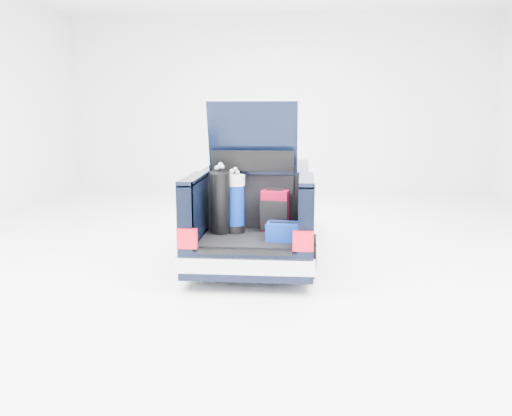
# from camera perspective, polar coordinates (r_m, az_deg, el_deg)

# --- Properties ---
(ground) EXTENTS (14.00, 14.00, 0.00)m
(ground) POSITION_cam_1_polar(r_m,az_deg,el_deg) (9.12, 0.28, -4.55)
(ground) COLOR white
(ground) RESTS_ON ground
(car) EXTENTS (1.87, 4.65, 2.47)m
(car) POSITION_cam_1_polar(r_m,az_deg,el_deg) (9.08, 0.34, -0.27)
(car) COLOR black
(car) RESTS_ON ground
(red_suitcase) EXTENTS (0.40, 0.29, 0.63)m
(red_suitcase) POSITION_cam_1_polar(r_m,az_deg,el_deg) (7.84, 2.01, -0.32)
(red_suitcase) COLOR maroon
(red_suitcase) RESTS_ON car
(black_golf_bag) EXTENTS (0.32, 0.44, 1.02)m
(black_golf_bag) POSITION_cam_1_polar(r_m,az_deg,el_deg) (7.63, -3.76, 0.59)
(black_golf_bag) COLOR black
(black_golf_bag) RESTS_ON car
(blue_golf_bag) EXTENTS (0.29, 0.29, 0.94)m
(blue_golf_bag) POSITION_cam_1_polar(r_m,az_deg,el_deg) (7.74, -2.21, 0.52)
(blue_golf_bag) COLOR black
(blue_golf_bag) RESTS_ON car
(blue_duffel) EXTENTS (0.53, 0.37, 0.26)m
(blue_duffel) POSITION_cam_1_polar(r_m,az_deg,el_deg) (7.33, 3.11, -2.49)
(blue_duffel) COLOR navy
(blue_duffel) RESTS_ON car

